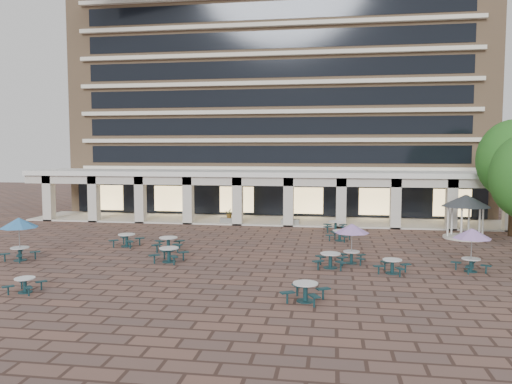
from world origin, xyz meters
TOP-DOWN VIEW (x-y plane):
  - ground at (0.00, 0.00)m, footprint 120.00×120.00m
  - apartment_building at (0.00, 25.47)m, footprint 40.00×15.50m
  - retail_arcade at (0.00, 14.80)m, footprint 42.00×6.60m
  - picnic_table_1 at (-7.54, -8.42)m, footprint 1.47×1.47m
  - picnic_table_2 at (4.59, -7.86)m, footprint 2.05×2.05m
  - picnic_table_3 at (5.57, -1.80)m, footprint 1.89×1.89m
  - picnic_table_4 at (-11.67, -2.66)m, footprint 2.09×2.09m
  - picnic_table_5 at (-4.33, 1.26)m, footprint 2.15×2.15m
  - picnic_table_6 at (6.71, -0.54)m, footprint 1.89×1.89m
  - picnic_table_7 at (8.65, -2.51)m, footprint 1.96×1.96m
  - picnic_table_8 at (-3.27, -1.74)m, footprint 1.97×1.97m
  - picnic_table_9 at (-7.42, 2.14)m, footprint 1.99×1.99m
  - picnic_table_10 at (6.16, 6.30)m, footprint 1.95×1.95m
  - picnic_table_11 at (12.65, -1.54)m, footprint 1.92×1.92m
  - picnic_table_13 at (5.90, 10.00)m, footprint 1.89×1.89m
  - gazebo at (14.87, 8.58)m, footprint 3.30×3.30m
  - planter_left at (-2.92, 12.90)m, footprint 1.50×0.78m
  - planter_right at (2.21, 12.90)m, footprint 1.50×0.80m

SIDE VIEW (x-z plane):
  - ground at x=0.00m, z-range 0.00..0.00m
  - picnic_table_1 at x=-7.54m, z-range 0.06..0.71m
  - picnic_table_7 at x=8.65m, z-range 0.07..0.79m
  - picnic_table_10 at x=6.16m, z-range 0.07..0.80m
  - picnic_table_2 at x=4.59m, z-range 0.08..0.86m
  - picnic_table_3 at x=5.57m, z-range 0.08..0.87m
  - picnic_table_8 at x=-3.27m, z-range 0.08..0.88m
  - picnic_table_9 at x=-7.42m, z-range 0.08..0.89m
  - picnic_table_13 at x=5.90m, z-range 0.08..0.90m
  - picnic_table_5 at x=-4.33m, z-range 0.08..0.92m
  - planter_left at x=-2.92m, z-range -0.10..1.22m
  - planter_right at x=2.21m, z-range -0.09..1.26m
  - picnic_table_6 at x=6.71m, z-range 0.76..2.94m
  - picnic_table_11 at x=12.65m, z-range 0.78..3.00m
  - picnic_table_4 at x=-11.67m, z-range 0.84..3.25m
  - gazebo at x=14.87m, z-range 0.78..3.85m
  - retail_arcade at x=0.00m, z-range 0.80..5.20m
  - apartment_building at x=0.00m, z-range 0.00..25.20m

